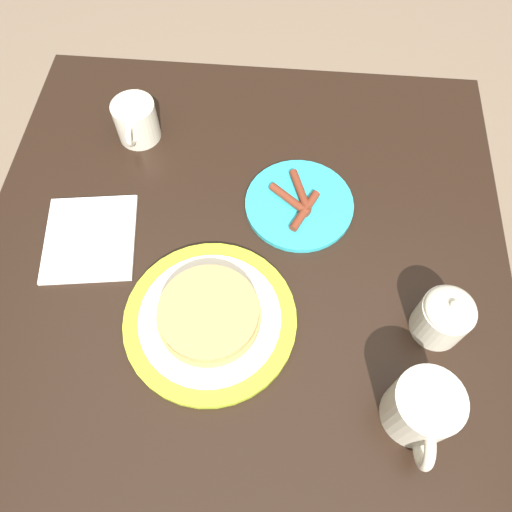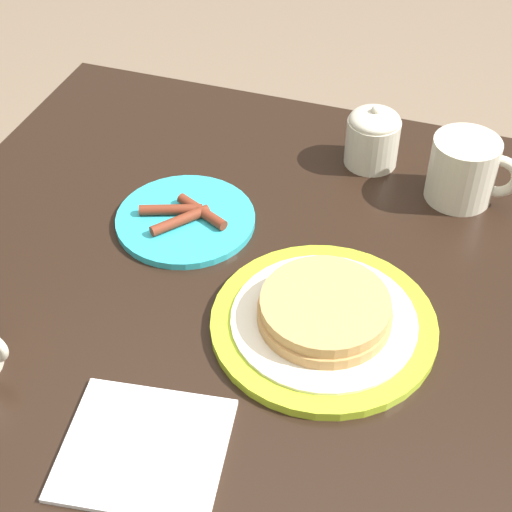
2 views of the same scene
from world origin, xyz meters
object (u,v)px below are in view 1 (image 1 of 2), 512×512
sugar_bowl (444,316)px  pancake_plate (210,317)px  side_plate_bacon (299,204)px  coffee_mug (422,410)px  creamer_pitcher (136,120)px  napkin (90,238)px

sugar_bowl → pancake_plate: bearing=-86.6°
side_plate_bacon → coffee_mug: (0.34, 0.17, 0.04)m
creamer_pitcher → napkin: 0.24m
coffee_mug → sugar_bowl: 0.14m
coffee_mug → side_plate_bacon: bearing=-152.9°
pancake_plate → coffee_mug: bearing=68.8°
pancake_plate → sugar_bowl: size_ratio=2.77×
pancake_plate → coffee_mug: (0.11, 0.29, 0.03)m
side_plate_bacon → creamer_pitcher: size_ratio=1.64×
creamer_pitcher → sugar_bowl: bearing=56.9°
side_plate_bacon → coffee_mug: 0.38m
coffee_mug → creamer_pitcher: (-0.47, -0.47, -0.01)m
side_plate_bacon → coffee_mug: size_ratio=1.50×
pancake_plate → side_plate_bacon: size_ratio=1.41×
creamer_pitcher → napkin: bearing=-9.4°
coffee_mug → napkin: bearing=-115.2°
coffee_mug → creamer_pitcher: 0.67m
side_plate_bacon → napkin: bearing=-74.3°
pancake_plate → coffee_mug: 0.32m
pancake_plate → sugar_bowl: bearing=93.4°
side_plate_bacon → creamer_pitcher: (-0.13, -0.30, 0.03)m
coffee_mug → napkin: coffee_mug is taller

